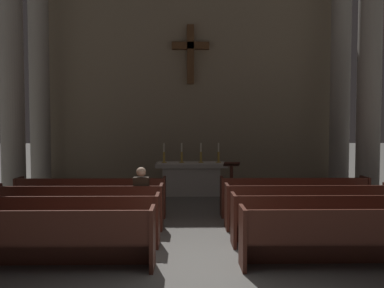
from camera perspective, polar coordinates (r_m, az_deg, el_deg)
ground_plane at (r=6.39m, az=0.80°, el=-17.38°), size 80.00×80.00×0.00m
pew_left_row_1 at (r=6.59m, az=-21.21°, el=-12.58°), size 3.51×0.50×0.95m
pew_left_row_2 at (r=7.64m, az=-18.19°, el=-10.39°), size 3.51×0.50×0.95m
pew_left_row_3 at (r=8.71m, az=-15.94°, el=-8.72°), size 3.51×0.50×0.95m
pew_left_row_4 at (r=9.80m, az=-14.20°, el=-7.40°), size 3.51×0.50×0.95m
pew_right_row_1 at (r=6.72m, az=22.35°, el=-12.29°), size 3.51×0.50×0.95m
pew_right_row_2 at (r=7.75m, az=18.95°, el=-10.20°), size 3.51×0.50×0.95m
pew_right_row_3 at (r=8.81m, az=16.39°, el=-8.59°), size 3.51×0.50×0.95m
pew_right_row_4 at (r=9.89m, az=14.39°, el=-7.31°), size 3.51×0.50×0.95m
column_left_third at (r=12.43m, az=-24.47°, el=9.11°), size 0.98×0.98×7.41m
column_right_third at (r=12.58m, az=24.10°, el=9.04°), size 0.98×0.98×7.41m
column_left_fourth at (r=14.41m, az=-21.04°, el=8.28°), size 0.98×0.98×7.41m
column_right_fourth at (r=14.54m, az=20.49°, el=8.24°), size 0.98×0.98×7.41m
altar at (r=12.46m, az=-0.10°, el=-4.86°), size 2.20×0.90×1.01m
candlestick_outer_left at (r=12.40m, az=-4.03°, el=-1.80°), size 0.16×0.16×0.61m
candlestick_inner_left at (r=12.39m, az=-1.49°, el=-1.80°), size 0.16×0.16×0.61m
candlestick_inner_right at (r=12.40m, az=1.28°, el=-1.80°), size 0.16×0.16×0.61m
candlestick_outer_right at (r=12.43m, az=3.82°, el=-1.79°), size 0.16×0.16×0.61m
apse_with_cross at (r=14.70m, az=-0.24°, el=10.92°), size 11.21×0.50×8.53m
lectern at (r=11.34m, az=5.68°, el=-5.57°), size 0.44×0.36×1.15m
lone_worshipper at (r=8.47m, az=-7.23°, el=-7.48°), size 0.32×0.43×1.32m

